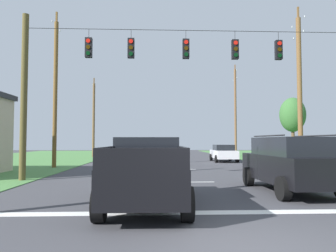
{
  "coord_description": "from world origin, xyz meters",
  "views": [
    {
      "loc": [
        -1.42,
        -5.3,
        1.84
      ],
      "look_at": [
        -0.64,
        13.43,
        2.75
      ],
      "focal_mm": 33.39,
      "sensor_mm": 36.0,
      "label": 1
    }
  ],
  "objects_px": {
    "distant_car_oncoming": "(302,156)",
    "utility_pole_far_left": "(94,119)",
    "utility_pole_mid_right": "(300,89)",
    "utility_pole_mid_left": "(55,91)",
    "tree_roadside_far_right": "(293,115)",
    "overhead_signal_span": "(188,87)",
    "distant_car_crossing_white": "(224,153)",
    "suv_black": "(290,163)",
    "pickup_truck": "(147,171)",
    "utility_pole_far_right": "(235,110)"
  },
  "relations": [
    {
      "from": "distant_car_oncoming",
      "to": "utility_pole_far_left",
      "type": "relative_size",
      "value": 0.47
    },
    {
      "from": "distant_car_oncoming",
      "to": "utility_pole_mid_right",
      "type": "bearing_deg",
      "value": -123.02
    },
    {
      "from": "utility_pole_mid_left",
      "to": "tree_roadside_far_right",
      "type": "xyz_separation_m",
      "value": [
        21.24,
        9.7,
        -0.78
      ]
    },
    {
      "from": "overhead_signal_span",
      "to": "utility_pole_mid_right",
      "type": "relative_size",
      "value": 1.43
    },
    {
      "from": "overhead_signal_span",
      "to": "distant_car_oncoming",
      "type": "xyz_separation_m",
      "value": [
        8.63,
        6.38,
        -3.68
      ]
    },
    {
      "from": "distant_car_crossing_white",
      "to": "utility_pole_far_left",
      "type": "distance_m",
      "value": 16.21
    },
    {
      "from": "overhead_signal_span",
      "to": "utility_pole_far_left",
      "type": "height_order",
      "value": "utility_pole_far_left"
    },
    {
      "from": "suv_black",
      "to": "utility_pole_mid_right",
      "type": "distance_m",
      "value": 11.6
    },
    {
      "from": "distant_car_crossing_white",
      "to": "pickup_truck",
      "type": "bearing_deg",
      "value": -108.8
    },
    {
      "from": "utility_pole_mid_right",
      "to": "suv_black",
      "type": "bearing_deg",
      "value": -117.48
    },
    {
      "from": "utility_pole_mid_left",
      "to": "suv_black",
      "type": "bearing_deg",
      "value": -42.39
    },
    {
      "from": "utility_pole_far_right",
      "to": "utility_pole_mid_left",
      "type": "bearing_deg",
      "value": -137.83
    },
    {
      "from": "suv_black",
      "to": "tree_roadside_far_right",
      "type": "distance_m",
      "value": 22.83
    },
    {
      "from": "overhead_signal_span",
      "to": "utility_pole_far_left",
      "type": "bearing_deg",
      "value": 111.95
    },
    {
      "from": "suv_black",
      "to": "utility_pole_far_left",
      "type": "height_order",
      "value": "utility_pole_far_left"
    },
    {
      "from": "utility_pole_far_right",
      "to": "utility_pole_far_left",
      "type": "xyz_separation_m",
      "value": [
        -16.82,
        -0.57,
        -1.16
      ]
    },
    {
      "from": "suv_black",
      "to": "overhead_signal_span",
      "type": "bearing_deg",
      "value": 131.55
    },
    {
      "from": "tree_roadside_far_right",
      "to": "utility_pole_far_right",
      "type": "bearing_deg",
      "value": 130.33
    },
    {
      "from": "utility_pole_mid_left",
      "to": "pickup_truck",
      "type": "bearing_deg",
      "value": -62.36
    },
    {
      "from": "suv_black",
      "to": "utility_pole_far_left",
      "type": "bearing_deg",
      "value": 115.36
    },
    {
      "from": "utility_pole_mid_right",
      "to": "utility_pole_far_right",
      "type": "height_order",
      "value": "utility_pole_far_right"
    },
    {
      "from": "pickup_truck",
      "to": "utility_pole_mid_right",
      "type": "bearing_deg",
      "value": 48.94
    },
    {
      "from": "overhead_signal_span",
      "to": "tree_roadside_far_right",
      "type": "xyz_separation_m",
      "value": [
        12.69,
        16.79,
        0.07
      ]
    },
    {
      "from": "pickup_truck",
      "to": "utility_pole_mid_right",
      "type": "height_order",
      "value": "utility_pole_mid_right"
    },
    {
      "from": "distant_car_oncoming",
      "to": "utility_pole_far_right",
      "type": "bearing_deg",
      "value": 91.89
    },
    {
      "from": "utility_pole_mid_left",
      "to": "distant_car_crossing_white",
      "type": "bearing_deg",
      "value": 24.71
    },
    {
      "from": "utility_pole_mid_right",
      "to": "utility_pole_far_right",
      "type": "xyz_separation_m",
      "value": [
        -0.15,
        16.37,
        0.22
      ]
    },
    {
      "from": "utility_pole_mid_right",
      "to": "pickup_truck",
      "type": "bearing_deg",
      "value": -131.06
    },
    {
      "from": "utility_pole_mid_right",
      "to": "utility_pole_mid_left",
      "type": "relative_size",
      "value": 1.01
    },
    {
      "from": "distant_car_crossing_white",
      "to": "distant_car_oncoming",
      "type": "height_order",
      "value": "same"
    },
    {
      "from": "utility_pole_far_right",
      "to": "distant_car_oncoming",
      "type": "bearing_deg",
      "value": -88.11
    },
    {
      "from": "distant_car_oncoming",
      "to": "overhead_signal_span",
      "type": "bearing_deg",
      "value": -143.54
    },
    {
      "from": "utility_pole_mid_right",
      "to": "utility_pole_mid_left",
      "type": "distance_m",
      "value": 16.86
    },
    {
      "from": "distant_car_oncoming",
      "to": "utility_pole_mid_right",
      "type": "relative_size",
      "value": 0.39
    },
    {
      "from": "pickup_truck",
      "to": "tree_roadside_far_right",
      "type": "bearing_deg",
      "value": 57.25
    },
    {
      "from": "distant_car_crossing_white",
      "to": "utility_pole_far_left",
      "type": "bearing_deg",
      "value": 147.6
    },
    {
      "from": "pickup_truck",
      "to": "distant_car_oncoming",
      "type": "height_order",
      "value": "pickup_truck"
    },
    {
      "from": "distant_car_crossing_white",
      "to": "utility_pole_mid_left",
      "type": "xyz_separation_m",
      "value": [
        -13.17,
        -6.06,
        4.53
      ]
    },
    {
      "from": "suv_black",
      "to": "distant_car_oncoming",
      "type": "xyz_separation_m",
      "value": [
        5.33,
        10.11,
        -0.27
      ]
    },
    {
      "from": "utility_pole_mid_left",
      "to": "distant_car_oncoming",
      "type": "bearing_deg",
      "value": -2.37
    },
    {
      "from": "utility_pole_mid_left",
      "to": "tree_roadside_far_right",
      "type": "relative_size",
      "value": 1.72
    },
    {
      "from": "distant_car_oncoming",
      "to": "utility_pole_far_right",
      "type": "height_order",
      "value": "utility_pole_far_right"
    },
    {
      "from": "utility_pole_far_right",
      "to": "tree_roadside_far_right",
      "type": "relative_size",
      "value": 1.75
    },
    {
      "from": "suv_black",
      "to": "utility_pole_far_right",
      "type": "relative_size",
      "value": 0.44
    },
    {
      "from": "utility_pole_far_left",
      "to": "utility_pole_mid_right",
      "type": "bearing_deg",
      "value": -42.95
    },
    {
      "from": "utility_pole_mid_right",
      "to": "tree_roadside_far_right",
      "type": "distance_m",
      "value": 11.87
    },
    {
      "from": "utility_pole_mid_right",
      "to": "utility_pole_far_right",
      "type": "relative_size",
      "value": 1.0
    },
    {
      "from": "overhead_signal_span",
      "to": "pickup_truck",
      "type": "height_order",
      "value": "overhead_signal_span"
    },
    {
      "from": "utility_pole_far_left",
      "to": "pickup_truck",
      "type": "bearing_deg",
      "value": -75.87
    },
    {
      "from": "suv_black",
      "to": "utility_pole_far_right",
      "type": "height_order",
      "value": "utility_pole_far_right"
    }
  ]
}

